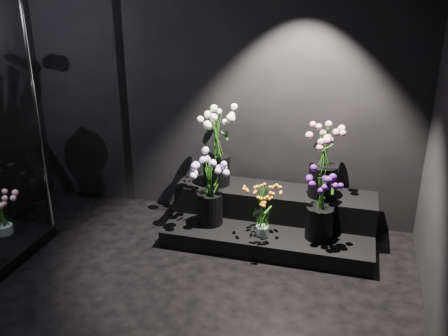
% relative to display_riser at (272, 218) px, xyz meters
% --- Properties ---
extents(floor, '(4.00, 4.00, 0.00)m').
position_rel_display_riser_xyz_m(floor, '(-0.66, -1.62, -0.18)').
color(floor, black).
rests_on(floor, ground).
extents(wall_back, '(4.00, 0.00, 4.00)m').
position_rel_display_riser_xyz_m(wall_back, '(-0.66, 0.38, 1.22)').
color(wall_back, black).
rests_on(wall_back, floor).
extents(display_riser, '(1.93, 0.86, 0.43)m').
position_rel_display_riser_xyz_m(display_riser, '(0.00, 0.00, 0.00)').
color(display_riser, black).
rests_on(display_riser, floor).
extents(bouquet_orange_bells, '(0.26, 0.26, 0.47)m').
position_rel_display_riser_xyz_m(bouquet_orange_bells, '(-0.04, -0.31, 0.23)').
color(bouquet_orange_bells, white).
rests_on(bouquet_orange_bells, display_riser).
extents(bouquet_lilac, '(0.45, 0.45, 0.66)m').
position_rel_display_riser_xyz_m(bouquet_lilac, '(-0.56, -0.22, 0.37)').
color(bouquet_lilac, black).
rests_on(bouquet_lilac, display_riser).
extents(bouquet_purple, '(0.40, 0.40, 0.65)m').
position_rel_display_riser_xyz_m(bouquet_purple, '(0.46, -0.23, 0.35)').
color(bouquet_purple, black).
rests_on(bouquet_purple, display_riser).
extents(bouquet_cream_roses, '(0.45, 0.45, 0.77)m').
position_rel_display_riser_xyz_m(bouquet_cream_roses, '(-0.58, 0.10, 0.69)').
color(bouquet_cream_roses, black).
rests_on(bouquet_cream_roses, display_riser).
extents(bouquet_pink_roses, '(0.39, 0.39, 0.69)m').
position_rel_display_riser_xyz_m(bouquet_pink_roses, '(0.44, 0.10, 0.64)').
color(bouquet_pink_roses, black).
rests_on(bouquet_pink_roses, display_riser).
extents(bouquet_case_base_pink, '(0.42, 0.42, 0.43)m').
position_rel_display_riser_xyz_m(bouquet_case_base_pink, '(-2.38, -0.83, 0.15)').
color(bouquet_case_base_pink, white).
rests_on(bouquet_case_base_pink, display_case).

